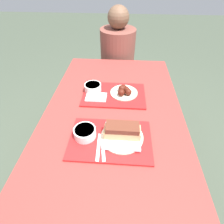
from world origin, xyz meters
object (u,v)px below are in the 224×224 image
(brisket_sandwich_plate, at_px, (122,133))
(bowl_coleslaw_far, at_px, (93,87))
(tray_far, at_px, (114,95))
(bowl_coleslaw_near, at_px, (85,132))
(tray_near, at_px, (110,140))
(person_seated_across, at_px, (118,52))
(wings_plate_far, at_px, (124,91))

(brisket_sandwich_plate, height_order, bowl_coleslaw_far, brisket_sandwich_plate)
(tray_far, bearing_deg, bowl_coleslaw_near, -108.28)
(tray_near, xyz_separation_m, person_seated_across, (-0.01, 1.19, -0.02))
(tray_far, xyz_separation_m, bowl_coleslaw_far, (-0.15, 0.03, 0.03))
(tray_near, bearing_deg, bowl_coleslaw_near, 174.85)
(bowl_coleslaw_far, bearing_deg, brisket_sandwich_plate, -62.42)
(bowl_coleslaw_far, bearing_deg, tray_far, -11.52)
(tray_far, relative_size, brisket_sandwich_plate, 1.91)
(tray_far, xyz_separation_m, wings_plate_far, (0.07, 0.01, 0.03))
(brisket_sandwich_plate, height_order, person_seated_across, person_seated_across)
(bowl_coleslaw_far, bearing_deg, bowl_coleslaw_near, -87.00)
(tray_near, height_order, bowl_coleslaw_far, bowl_coleslaw_far)
(person_seated_across, bearing_deg, bowl_coleslaw_far, -100.62)
(brisket_sandwich_plate, xyz_separation_m, wings_plate_far, (0.00, 0.40, -0.01))
(tray_near, bearing_deg, brisket_sandwich_plate, 14.50)
(brisket_sandwich_plate, bearing_deg, person_seated_across, 93.78)
(bowl_coleslaw_near, height_order, wings_plate_far, wings_plate_far)
(bowl_coleslaw_near, bearing_deg, person_seated_across, 84.22)
(tray_far, distance_m, wings_plate_far, 0.08)
(tray_far, relative_size, wings_plate_far, 2.28)
(person_seated_across, bearing_deg, tray_far, -89.25)
(wings_plate_far, bearing_deg, person_seated_across, 95.91)
(bowl_coleslaw_near, bearing_deg, brisket_sandwich_plate, 1.19)
(tray_near, distance_m, bowl_coleslaw_far, 0.46)
(tray_far, bearing_deg, bowl_coleslaw_far, 168.48)
(tray_near, xyz_separation_m, bowl_coleslaw_near, (-0.13, 0.01, 0.03))
(bowl_coleslaw_far, xyz_separation_m, wings_plate_far, (0.22, -0.02, -0.01))
(brisket_sandwich_plate, height_order, wings_plate_far, brisket_sandwich_plate)
(tray_far, height_order, brisket_sandwich_plate, brisket_sandwich_plate)
(brisket_sandwich_plate, relative_size, bowl_coleslaw_far, 1.92)
(tray_near, height_order, person_seated_across, person_seated_across)
(wings_plate_far, xyz_separation_m, person_seated_across, (-0.08, 0.78, -0.05))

